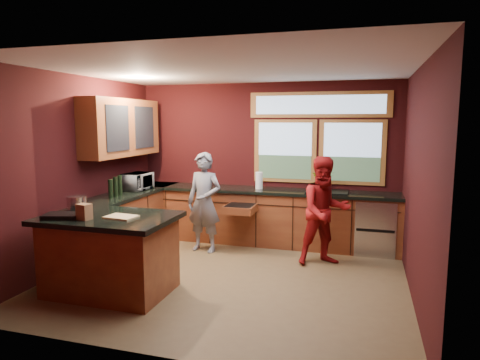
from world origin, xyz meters
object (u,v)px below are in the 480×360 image
at_px(island, 110,254).
at_px(person_red, 325,211).
at_px(person_grey, 204,202).
at_px(cutting_board, 121,217).
at_px(stock_pot, 77,203).

distance_m(island, person_red, 2.97).
distance_m(person_grey, cutting_board, 1.95).
bearing_deg(island, person_grey, 75.46).
distance_m(person_red, stock_pot, 3.35).
bearing_deg(cutting_board, island, 165.96).
height_order(island, person_red, person_red).
relative_size(person_grey, person_red, 1.01).
height_order(person_grey, stock_pot, person_grey).
height_order(person_grey, person_red, person_grey).
xyz_separation_m(island, person_grey, (0.49, 1.87, 0.31)).
height_order(island, cutting_board, cutting_board).
distance_m(island, stock_pot, 0.80).
distance_m(person_grey, stock_pot, 2.02).
xyz_separation_m(island, stock_pot, (-0.55, 0.15, 0.56)).
xyz_separation_m(cutting_board, stock_pot, (-0.75, 0.20, 0.08)).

